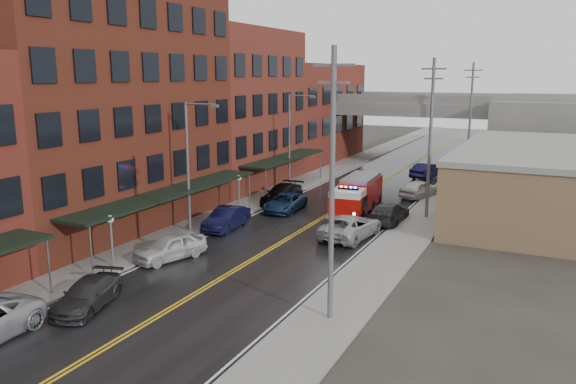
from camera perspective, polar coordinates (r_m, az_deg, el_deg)
The scene contains 29 objects.
road at distance 41.61m, azimuth 2.63°, elevation -3.19°, with size 11.00×160.00×0.02m, color black.
sidewalk_left at distance 44.86m, azimuth -5.98°, elevation -2.04°, with size 3.00×160.00×0.15m, color slate.
sidewalk_right at distance 39.42m, azimuth 12.46°, elevation -4.23°, with size 3.00×160.00×0.15m, color slate.
curb_left at distance 44.03m, azimuth -4.15°, elevation -2.27°, with size 0.30×160.00×0.15m, color gray.
curb_right at distance 39.80m, azimuth 10.15°, elevation -3.97°, with size 0.30×160.00×0.15m, color gray.
brick_building_b at distance 41.75m, azimuth -18.53°, elevation 8.78°, with size 9.00×20.00×18.00m, color #531D16.
brick_building_c at distance 55.73m, azimuth -5.74°, elevation 8.42°, with size 9.00×15.00×15.00m, color maroon.
brick_building_far at distance 71.32m, azimuth 1.69°, elevation 8.03°, with size 9.00×20.00×12.00m, color maroon.
tan_building at distance 47.71m, azimuth 25.66°, elevation 0.66°, with size 14.00×22.00×5.00m, color brown.
awning_1 at distance 38.71m, azimuth -11.75°, elevation -0.04°, with size 2.60×18.00×3.09m.
awning_2 at distance 53.42m, azimuth -0.30°, elevation 3.46°, with size 2.60×13.00×3.09m.
globe_lamp_1 at distance 33.00m, azimuth -17.56°, elevation -3.64°, with size 0.44×0.44×3.12m.
globe_lamp_2 at distance 43.91m, azimuth -5.04°, elevation 0.67°, with size 0.44×0.44×3.12m.
street_lamp_1 at distance 38.55m, azimuth -9.87°, elevation 3.30°, with size 2.64×0.22×9.00m.
street_lamp_2 at distance 52.28m, azimuth 0.38°, elevation 5.71°, with size 2.64×0.22×9.00m.
utility_pole_0 at distance 23.99m, azimuth 4.50°, elevation 0.97°, with size 1.80×0.24×12.00m.
utility_pole_1 at distance 43.07m, azimuth 14.26°, elevation 5.51°, with size 1.80×0.24×12.00m.
utility_pole_2 at distance 62.72m, azimuth 18.02°, elevation 7.20°, with size 1.80×0.24×12.00m.
overpass at distance 70.90m, azimuth 12.99°, elevation 7.70°, with size 40.00×10.00×7.50m.
fire_truck at distance 44.52m, azimuth 6.99°, elevation -0.26°, with size 3.54×7.86×2.81m.
parked_car_left_3 at distance 28.46m, azimuth -19.70°, elevation -9.78°, with size 1.86×4.58×1.33m, color #272729.
parked_car_left_4 at distance 34.17m, azimuth -11.89°, elevation -5.50°, with size 1.82×4.51×1.54m, color silver.
parked_car_left_5 at distance 40.13m, azimuth -6.28°, elevation -2.69°, with size 1.63×4.69×1.54m, color black.
parked_car_left_6 at distance 45.15m, azimuth -0.29°, elevation -1.07°, with size 2.31×5.01×1.39m, color navy.
parked_car_left_7 at distance 47.72m, azimuth -0.60°, elevation -0.23°, with size 2.24×5.50×1.60m, color black.
parked_car_right_0 at distance 37.99m, azimuth 6.40°, elevation -3.50°, with size 2.63×5.69×1.58m, color #9CA0A3.
parked_car_right_1 at distance 42.23m, azimuth 10.16°, elevation -2.08°, with size 2.16×5.30×1.54m, color #262629.
parked_car_right_2 at distance 51.40m, azimuth 13.21°, elevation 0.33°, with size 1.88×4.68×1.59m, color silver.
parked_car_right_3 at distance 61.23m, azimuth 13.98°, elevation 2.13°, with size 1.69×4.86×1.60m, color black.
Camera 1 is at (15.70, -6.97, 10.85)m, focal length 35.00 mm.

